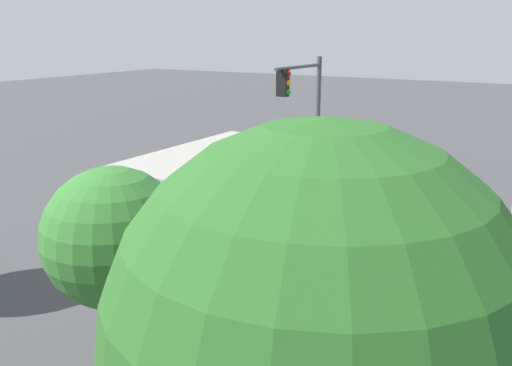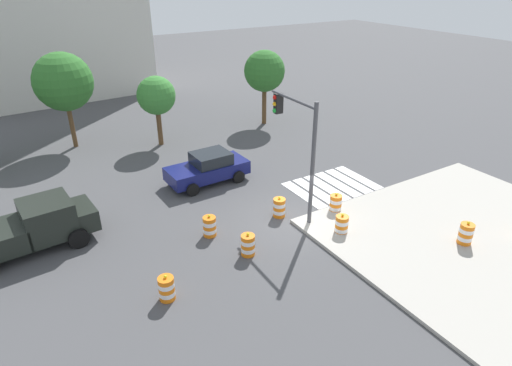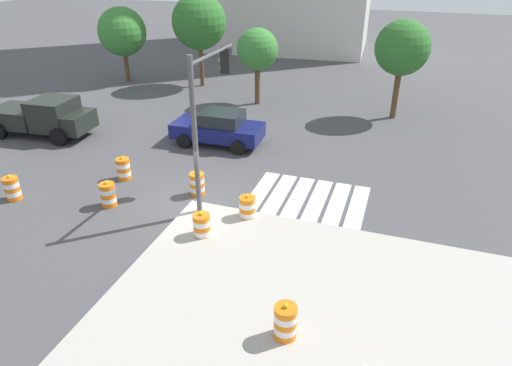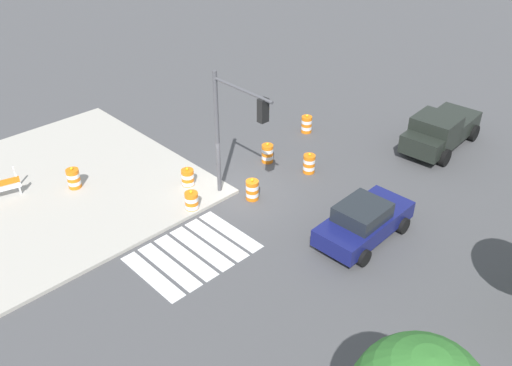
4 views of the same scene
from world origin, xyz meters
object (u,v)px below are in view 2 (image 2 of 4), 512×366
at_px(traffic_barrel_crosswalk_end, 279,208).
at_px(street_tree_streetside_mid, 63,82).
at_px(traffic_light_pole, 298,135).
at_px(sports_car, 208,168).
at_px(traffic_barrel_median_near, 167,288).
at_px(traffic_barrel_far_curb, 210,226).
at_px(traffic_barrel_on_sidewalk, 466,234).
at_px(street_tree_streetside_near, 156,96).
at_px(traffic_barrel_median_far, 342,225).
at_px(street_tree_streetside_far, 264,71).
at_px(pickup_truck, 34,227).
at_px(traffic_barrel_near_corner, 336,204).
at_px(traffic_barrel_lane_center, 248,245).

xyz_separation_m(traffic_barrel_crosswalk_end, street_tree_streetside_mid, (-6.26, 13.99, 3.70)).
bearing_deg(traffic_light_pole, sports_car, 110.53).
bearing_deg(traffic_barrel_median_near, traffic_barrel_far_curb, 42.96).
relative_size(traffic_barrel_on_sidewalk, street_tree_streetside_near, 0.23).
bearing_deg(traffic_barrel_far_curb, street_tree_streetside_mid, 101.60).
height_order(traffic_barrel_median_far, street_tree_streetside_mid, street_tree_streetside_mid).
relative_size(traffic_barrel_on_sidewalk, street_tree_streetside_far, 0.19).
height_order(traffic_barrel_crosswalk_end, traffic_barrel_far_curb, same).
distance_m(sports_car, street_tree_streetside_mid, 10.89).
height_order(sports_car, traffic_barrel_on_sidewalk, sports_car).
distance_m(sports_car, street_tree_streetside_near, 6.97).
xyz_separation_m(sports_car, traffic_barrel_crosswalk_end, (1.20, -4.94, -0.36)).
relative_size(traffic_barrel_far_curb, street_tree_streetside_mid, 0.17).
height_order(pickup_truck, street_tree_streetside_far, street_tree_streetside_far).
bearing_deg(traffic_barrel_median_far, traffic_barrel_near_corner, 56.91).
height_order(street_tree_streetside_near, street_tree_streetside_far, street_tree_streetside_far).
relative_size(traffic_barrel_far_curb, traffic_barrel_on_sidewalk, 1.00).
bearing_deg(traffic_barrel_lane_center, traffic_light_pole, 25.07).
height_order(traffic_barrel_near_corner, street_tree_streetside_mid, street_tree_streetside_mid).
distance_m(street_tree_streetside_mid, street_tree_streetside_far, 13.01).
bearing_deg(traffic_barrel_median_near, street_tree_streetside_far, 47.39).
bearing_deg(traffic_barrel_median_far, traffic_barrel_lane_center, 168.58).
xyz_separation_m(traffic_barrel_on_sidewalk, street_tree_streetside_near, (-6.61, 17.45, 2.60)).
relative_size(traffic_barrel_crosswalk_end, traffic_barrel_on_sidewalk, 1.00).
xyz_separation_m(traffic_barrel_median_near, street_tree_streetside_near, (5.00, 14.06, 2.75)).
height_order(traffic_barrel_crosswalk_end, traffic_barrel_on_sidewalk, traffic_barrel_on_sidewalk).
bearing_deg(traffic_barrel_near_corner, sports_car, 121.04).
height_order(traffic_barrel_crosswalk_end, traffic_barrel_median_far, same).
xyz_separation_m(sports_car, traffic_barrel_median_near, (-5.25, -7.52, -0.36)).
xyz_separation_m(traffic_barrel_far_curb, traffic_light_pole, (4.16, -0.42, 3.46)).
height_order(traffic_barrel_median_near, traffic_barrel_lane_center, same).
bearing_deg(pickup_truck, street_tree_streetside_mid, 71.72).
height_order(traffic_barrel_median_near, traffic_barrel_median_far, same).
bearing_deg(traffic_barrel_far_curb, sports_car, 64.58).
height_order(traffic_barrel_crosswalk_end, street_tree_streetside_mid, street_tree_streetside_mid).
xyz_separation_m(traffic_barrel_crosswalk_end, street_tree_streetside_far, (6.51, 11.52, 3.34)).
relative_size(traffic_barrel_median_far, street_tree_streetside_far, 0.19).
bearing_deg(traffic_barrel_lane_center, street_tree_streetside_far, 55.23).
bearing_deg(street_tree_streetside_mid, traffic_barrel_far_curb, -78.40).
relative_size(traffic_barrel_far_curb, traffic_light_pole, 0.19).
relative_size(traffic_barrel_crosswalk_end, street_tree_streetside_far, 0.19).
height_order(sports_car, street_tree_streetside_mid, street_tree_streetside_mid).
bearing_deg(traffic_barrel_median_near, street_tree_streetside_mid, 89.34).
bearing_deg(traffic_barrel_median_near, street_tree_streetside_near, 70.41).
height_order(sports_car, traffic_barrel_median_far, sports_car).
distance_m(traffic_barrel_median_near, traffic_barrel_far_curb, 4.12).
height_order(traffic_barrel_near_corner, traffic_barrel_crosswalk_end, same).
height_order(traffic_barrel_on_sidewalk, traffic_light_pole, traffic_light_pole).
height_order(traffic_light_pole, street_tree_streetside_near, traffic_light_pole).
bearing_deg(traffic_barrel_far_curb, traffic_barrel_lane_center, -71.27).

